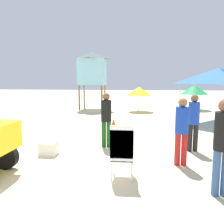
{
  "coord_description": "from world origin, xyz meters",
  "views": [
    {
      "loc": [
        2.06,
        -4.24,
        2.13
      ],
      "look_at": [
        1.26,
        3.56,
        1.01
      ],
      "focal_mm": 37.15,
      "sensor_mm": 36.0,
      "label": 1
    }
  ],
  "objects": [
    {
      "name": "lifeguard_tower",
      "position": [
        -1.02,
        12.06,
        2.85
      ],
      "size": [
        1.98,
        1.98,
        3.96
      ],
      "color": "olive",
      "rests_on": "ground"
    },
    {
      "name": "beach_umbrella_left",
      "position": [
        6.09,
        12.3,
        1.41
      ],
      "size": [
        1.85,
        1.85,
        1.73
      ],
      "color": "beige",
      "rests_on": "ground"
    },
    {
      "name": "popup_canopy",
      "position": [
        5.88,
        7.09,
        2.28
      ],
      "size": [
        2.95,
        2.95,
        2.64
      ],
      "color": "#B2B2B7",
      "rests_on": "ground"
    },
    {
      "name": "lifeguard_near_center",
      "position": [
        1.15,
        2.8,
        0.98
      ],
      "size": [
        0.32,
        0.32,
        1.71
      ],
      "color": "#194C19",
      "rests_on": "ground"
    },
    {
      "name": "ground",
      "position": [
        0.0,
        0.0,
        0.0
      ],
      "size": [
        80.0,
        80.0,
        0.0
      ],
      "primitive_type": "plane",
      "color": "beige"
    },
    {
      "name": "lifeguard_near_right",
      "position": [
        3.75,
        2.62,
        0.97
      ],
      "size": [
        0.32,
        0.32,
        1.69
      ],
      "color": "black",
      "rests_on": "ground"
    },
    {
      "name": "lifeguard_far_right",
      "position": [
        3.19,
        1.43,
        0.97
      ],
      "size": [
        0.32,
        0.32,
        1.68
      ],
      "color": "red",
      "rests_on": "ground"
    },
    {
      "name": "cooler_box",
      "position": [
        -0.37,
        1.87,
        0.18
      ],
      "size": [
        0.49,
        0.38,
        0.37
      ],
      "primitive_type": "cube",
      "color": "white",
      "rests_on": "ground"
    },
    {
      "name": "stacked_plastic_chairs",
      "position": [
        1.79,
        0.44,
        0.7
      ],
      "size": [
        0.48,
        0.48,
        1.2
      ],
      "color": "white",
      "rests_on": "ground"
    },
    {
      "name": "beach_umbrella_mid",
      "position": [
        2.27,
        11.04,
        1.34
      ],
      "size": [
        1.62,
        1.62,
        1.63
      ],
      "color": "beige",
      "rests_on": "ground"
    },
    {
      "name": "traffic_cone_near",
      "position": [
        1.19,
        4.85,
        0.27
      ],
      "size": [
        0.37,
        0.37,
        0.53
      ],
      "primitive_type": "cone",
      "color": "orange",
      "rests_on": "ground"
    },
    {
      "name": "lifeguard_near_left",
      "position": [
        3.62,
        -0.05,
        1.04
      ],
      "size": [
        0.32,
        0.32,
        1.79
      ],
      "color": "#33598C",
      "rests_on": "ground"
    }
  ]
}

